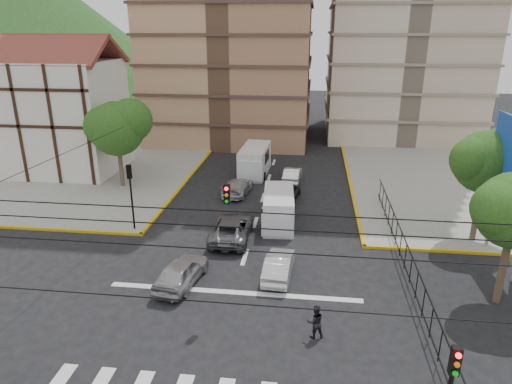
% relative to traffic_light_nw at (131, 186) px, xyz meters
% --- Properties ---
extents(ground, '(160.00, 160.00, 0.00)m').
position_rel_traffic_light_nw_xyz_m(ground, '(7.80, -7.80, -3.11)').
color(ground, black).
rests_on(ground, ground).
extents(sidewalk_nw, '(26.00, 26.00, 0.15)m').
position_rel_traffic_light_nw_xyz_m(sidewalk_nw, '(-12.20, 12.20, -3.04)').
color(sidewalk_nw, gray).
rests_on(sidewalk_nw, ground).
extents(sidewalk_ne, '(26.00, 26.00, 0.15)m').
position_rel_traffic_light_nw_xyz_m(sidewalk_ne, '(27.80, 12.20, -3.04)').
color(sidewalk_ne, gray).
rests_on(sidewalk_ne, ground).
extents(stop_line, '(13.00, 0.40, 0.01)m').
position_rel_traffic_light_nw_xyz_m(stop_line, '(7.80, -6.60, -3.11)').
color(stop_line, silver).
rests_on(stop_line, ground).
extents(tudor_building, '(10.80, 8.05, 12.23)m').
position_rel_traffic_light_nw_xyz_m(tudor_building, '(-11.20, 12.20, 2.14)').
color(tudor_building, silver).
rests_on(tudor_building, ground).
extents(distant_hill, '(70.00, 70.00, 28.00)m').
position_rel_traffic_light_nw_xyz_m(distant_hill, '(-47.20, 62.20, 10.89)').
color(distant_hill, '#1D4717').
rests_on(distant_hill, ground).
extents(park_fence, '(0.10, 22.50, 1.66)m').
position_rel_traffic_light_nw_xyz_m(park_fence, '(16.80, -3.30, -3.11)').
color(park_fence, black).
rests_on(park_fence, ground).
extents(tree_park_c, '(4.65, 3.80, 7.25)m').
position_rel_traffic_light_nw_xyz_m(tree_park_c, '(21.89, 1.21, 2.22)').
color(tree_park_c, '#473828').
rests_on(tree_park_c, ground).
extents(tree_tudor, '(5.39, 4.40, 7.43)m').
position_rel_traffic_light_nw_xyz_m(tree_tudor, '(-4.10, 8.21, 2.11)').
color(tree_tudor, '#473828').
rests_on(tree_tudor, ground).
extents(traffic_light_nw, '(0.28, 0.22, 4.40)m').
position_rel_traffic_light_nw_xyz_m(traffic_light_nw, '(0.00, 0.00, 0.00)').
color(traffic_light_nw, black).
rests_on(traffic_light_nw, ground).
extents(traffic_light_hanging, '(18.00, 9.12, 0.92)m').
position_rel_traffic_light_nw_xyz_m(traffic_light_hanging, '(7.80, -9.84, 2.79)').
color(traffic_light_hanging, black).
rests_on(traffic_light_hanging, ground).
extents(van_right_lane, '(2.33, 5.17, 2.27)m').
position_rel_traffic_light_nw_xyz_m(van_right_lane, '(9.39, 2.03, -2.01)').
color(van_right_lane, silver).
rests_on(van_right_lane, ground).
extents(van_left_lane, '(2.46, 5.75, 2.55)m').
position_rel_traffic_light_nw_xyz_m(van_left_lane, '(6.38, 12.94, -1.87)').
color(van_left_lane, silver).
rests_on(van_left_lane, ground).
extents(car_silver_front_left, '(2.36, 4.44, 1.44)m').
position_rel_traffic_light_nw_xyz_m(car_silver_front_left, '(4.95, -6.08, -2.39)').
color(car_silver_front_left, '#A4A3A8').
rests_on(car_silver_front_left, ground).
extents(car_white_front_right, '(1.60, 4.00, 1.29)m').
position_rel_traffic_light_nw_xyz_m(car_white_front_right, '(9.95, -4.67, -2.47)').
color(car_white_front_right, silver).
rests_on(car_white_front_right, ground).
extents(car_grey_mid_left, '(2.43, 5.16, 1.43)m').
position_rel_traffic_light_nw_xyz_m(car_grey_mid_left, '(6.61, -0.38, -2.40)').
color(car_grey_mid_left, '#585A60').
rests_on(car_grey_mid_left, ground).
extents(car_silver_rear_left, '(2.28, 4.59, 1.28)m').
position_rel_traffic_light_nw_xyz_m(car_silver_rear_left, '(5.66, 7.77, -2.47)').
color(car_silver_rear_left, silver).
rests_on(car_silver_rear_left, ground).
extents(car_darkgrey_mid_right, '(2.01, 3.86, 1.26)m').
position_rel_traffic_light_nw_xyz_m(car_darkgrey_mid_right, '(9.82, 7.12, -2.48)').
color(car_darkgrey_mid_right, '#232326').
rests_on(car_darkgrey_mid_right, ground).
extents(car_white_rear_right, '(1.60, 3.96, 1.28)m').
position_rel_traffic_light_nw_xyz_m(car_white_rear_right, '(9.91, 11.40, -2.47)').
color(car_white_rear_right, white).
rests_on(car_white_rear_right, ground).
extents(pedestrian_crosswalk, '(0.89, 0.77, 1.56)m').
position_rel_traffic_light_nw_xyz_m(pedestrian_crosswalk, '(11.90, -9.66, -2.33)').
color(pedestrian_crosswalk, black).
rests_on(pedestrian_crosswalk, ground).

